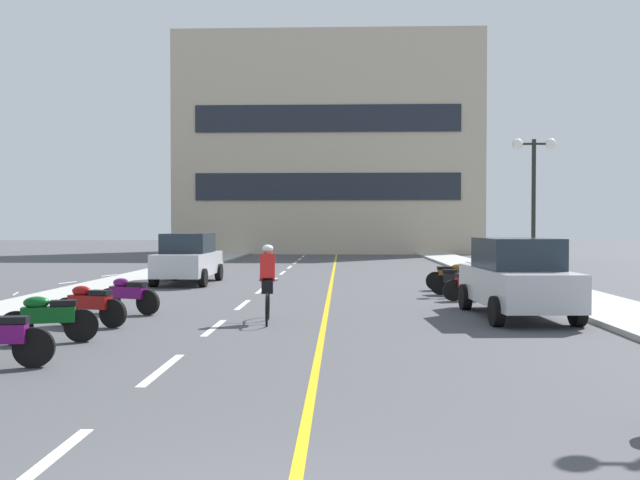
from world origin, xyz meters
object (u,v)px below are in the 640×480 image
street_lamp_mid (534,177)px  motorcycle_3 (89,304)px  motorcycle_6 (459,280)px  parked_car_near (516,277)px  parked_car_mid (188,258)px  motorcycle_5 (472,284)px  motorcycle_2 (48,317)px  motorcycle_7 (452,276)px  cyclist_rider (268,282)px  motorcycle_4 (128,294)px

street_lamp_mid → motorcycle_3: (-11.68, -8.94, -3.26)m
street_lamp_mid → motorcycle_6: size_ratio=2.93×
motorcycle_6 → motorcycle_3: bearing=-143.1°
motorcycle_3 → parked_car_near: bearing=10.7°
parked_car_mid → motorcycle_5: 10.63m
motorcycle_2 → parked_car_mid: bearing=91.5°
street_lamp_mid → motorcycle_6: (-2.88, -2.35, -3.26)m
motorcycle_3 → motorcycle_2: bearing=-89.9°
motorcycle_5 → motorcycle_2: bearing=-141.3°
motorcycle_3 → motorcycle_6: 11.00m
parked_car_mid → motorcycle_7: 9.45m
street_lamp_mid → motorcycle_7: bearing=-165.3°
parked_car_mid → motorcycle_3: 10.41m
cyclist_rider → motorcycle_2: bearing=-142.9°
street_lamp_mid → motorcycle_2: 16.32m
motorcycle_3 → motorcycle_5: 10.29m
parked_car_mid → motorcycle_3: size_ratio=2.53×
parked_car_near → motorcycle_6: 4.89m
street_lamp_mid → motorcycle_3: size_ratio=2.94×
motorcycle_6 → cyclist_rider: cyclist_rider is taller
street_lamp_mid → cyclist_rider: (-8.04, -8.19, -2.84)m
parked_car_mid → motorcycle_4: size_ratio=2.57×
cyclist_rider → motorcycle_7: bearing=55.0°
street_lamp_mid → motorcycle_2: size_ratio=2.97×
motorcycle_6 → motorcycle_7: 1.61m
parked_car_mid → motorcycle_5: parked_car_mid is taller
motorcycle_6 → motorcycle_7: (0.06, 1.60, 0.00)m
motorcycle_4 → cyclist_rider: 3.72m
motorcycle_5 → cyclist_rider: cyclist_rider is taller
motorcycle_2 → cyclist_rider: 4.57m
motorcycle_3 → motorcycle_5: same height
motorcycle_3 → motorcycle_7: same height
parked_car_near → parked_car_mid: bearing=138.0°
street_lamp_mid → motorcycle_7: street_lamp_mid is taller
street_lamp_mid → motorcycle_4: street_lamp_mid is taller
street_lamp_mid → motorcycle_6: street_lamp_mid is taller
street_lamp_mid → parked_car_mid: 12.41m
parked_car_near → motorcycle_5: 3.44m
motorcycle_7 → motorcycle_4: bearing=-144.6°
motorcycle_7 → motorcycle_6: bearing=-92.1°
motorcycle_3 → cyclist_rider: cyclist_rider is taller
parked_car_near → motorcycle_2: (-9.26, -3.74, -0.44)m
motorcycle_4 → motorcycle_5: (8.75, 3.14, 0.00)m
motorcycle_2 → motorcycle_3: 1.99m
parked_car_mid → cyclist_rider: (3.96, -9.64, -0.03)m
motorcycle_4 → motorcycle_7: (8.69, 6.19, 0.00)m
motorcycle_6 → cyclist_rider: size_ratio=0.95×
motorcycle_2 → motorcycle_5: same height
motorcycle_2 → motorcycle_5: bearing=38.7°
motorcycle_3 → cyclist_rider: (3.64, 0.76, 0.41)m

